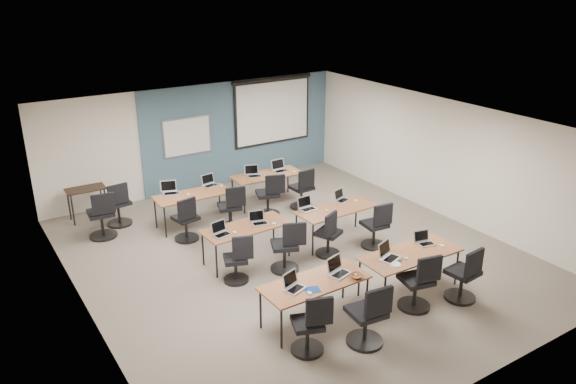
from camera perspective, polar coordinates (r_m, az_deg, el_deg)
floor at (r=11.31m, az=0.63°, el=-6.37°), size 8.00×9.00×0.02m
ceiling at (r=10.34m, az=0.69°, el=7.00°), size 8.00×9.00×0.02m
wall_back at (r=14.53m, az=-9.21°, el=5.44°), size 8.00×0.04×2.70m
wall_front at (r=7.79m, az=19.51°, el=-10.17°), size 8.00×0.04×2.70m
wall_left at (r=9.35m, az=-20.35°, el=-4.83°), size 0.04×9.00×2.70m
wall_right at (r=13.26m, az=15.27°, el=3.42°), size 0.04×9.00×2.70m
blue_accent_panel at (r=15.02m, az=-4.79°, el=6.17°), size 5.50×0.04×2.70m
whiteboard at (r=14.32m, az=-10.21°, el=5.57°), size 1.28×0.03×0.98m
projector_screen at (r=15.29m, az=-1.57°, el=8.58°), size 2.40×0.10×1.82m
training_table_front_left at (r=8.98m, az=2.76°, el=-9.34°), size 1.77×0.74×0.73m
training_table_front_right at (r=10.04m, az=12.32°, el=-6.31°), size 1.84×0.77×0.73m
training_table_mid_left at (r=10.83m, az=-4.27°, el=-3.74°), size 1.71×0.71×0.73m
training_table_mid_right at (r=11.65m, az=4.91°, el=-1.89°), size 1.70×0.71×0.73m
training_table_back_left at (r=12.52m, az=-9.65°, el=-0.43°), size 1.68×0.70×0.73m
training_table_back_right at (r=13.57m, az=-2.15°, el=1.61°), size 1.71×0.71×0.73m
laptop_0 at (r=8.74m, az=0.53°, el=-9.40°), size 0.32×0.27×0.24m
mouse_0 at (r=8.64m, az=2.21°, el=-10.21°), size 0.09×0.12×0.04m
task_chair_0 at (r=8.46m, az=2.30°, el=-13.73°), size 0.52×0.50×0.98m
laptop_1 at (r=9.18m, az=5.08°, el=-7.87°), size 0.35×0.30×0.26m
mouse_1 at (r=9.20m, az=6.77°, el=-8.25°), size 0.08×0.11×0.03m
task_chair_1 at (r=8.67m, az=8.17°, el=-12.72°), size 0.57×0.57×1.04m
laptop_2 at (r=9.75m, az=10.14°, el=-6.26°), size 0.36×0.30×0.27m
mouse_2 at (r=9.80m, az=11.95°, el=-6.62°), size 0.07×0.10×0.03m
task_chair_2 at (r=9.67m, az=13.11°, el=-9.29°), size 0.55×0.55×1.03m
laptop_3 at (r=10.39m, az=13.67°, el=-4.82°), size 0.30×0.26×0.23m
mouse_3 at (r=10.39m, az=15.39°, el=-5.27°), size 0.07×0.11×0.04m
task_chair_3 at (r=10.10m, az=17.49°, el=-8.38°), size 0.54×0.54×1.02m
laptop_4 at (r=10.51m, az=-6.86°, el=-4.01°), size 0.32×0.27×0.24m
mouse_4 at (r=10.57m, az=-5.45°, el=-4.08°), size 0.09×0.11×0.03m
task_chair_4 at (r=10.24m, az=-5.14°, el=-7.17°), size 0.48×0.46×0.95m
laptop_5 at (r=10.91m, az=-3.03°, el=-2.89°), size 0.31×0.26×0.24m
mouse_5 at (r=10.88m, az=-1.43°, el=-3.21°), size 0.07×0.10×0.04m
task_chair_5 at (r=10.55m, az=-0.10°, el=-5.95°), size 0.58×0.54×1.02m
laptop_6 at (r=11.54m, az=1.91°, el=-1.45°), size 0.33×0.28×0.25m
mouse_6 at (r=11.50m, az=3.97°, el=-1.85°), size 0.08×0.10×0.03m
task_chair_6 at (r=11.12m, az=4.16°, el=-4.63°), size 0.53×0.50×0.98m
laptop_7 at (r=12.03m, az=5.42°, el=-0.59°), size 0.30×0.26×0.23m
mouse_7 at (r=12.05m, az=6.88°, el=-0.85°), size 0.09×0.11×0.03m
task_chair_7 at (r=11.57m, az=8.96°, el=-3.72°), size 0.52×0.52×1.00m
laptop_8 at (r=12.64m, az=-11.88°, el=0.17°), size 0.36×0.30×0.27m
mouse_8 at (r=12.50m, az=-10.09°, el=-0.20°), size 0.07×0.10×0.03m
task_chair_8 at (r=11.91m, az=-10.29°, el=-3.06°), size 0.52×0.52×1.00m
laptop_9 at (r=12.95m, az=-7.98°, el=0.94°), size 0.33×0.28×0.25m
mouse_9 at (r=12.88m, az=-6.79°, el=0.64°), size 0.08×0.11×0.04m
task_chair_9 at (r=12.32m, az=-5.78°, el=-1.92°), size 0.53×0.53×1.01m
laptop_10 at (r=13.45m, az=-3.55°, el=1.89°), size 0.34×0.29×0.26m
mouse_10 at (r=13.42m, az=-2.30°, el=1.64°), size 0.08×0.10×0.03m
task_chair_10 at (r=12.91m, az=-1.89°, el=-0.65°), size 0.58×0.56×1.03m
laptop_11 at (r=13.78m, az=-0.84°, el=2.43°), size 0.36×0.31×0.27m
mouse_11 at (r=13.72m, az=0.64°, el=2.10°), size 0.06×0.09×0.03m
task_chair_11 at (r=13.33m, az=1.50°, el=0.03°), size 0.53×0.53×1.01m
blue_mousepad at (r=8.74m, az=2.48°, el=-9.89°), size 0.28×0.26×0.01m
snack_bowl at (r=9.11m, az=6.98°, el=-8.48°), size 0.21×0.21×0.05m
snack_plate at (r=9.59m, az=10.84°, el=-7.23°), size 0.23×0.23×0.01m
coffee_cup at (r=9.73m, az=11.41°, el=-6.62°), size 0.07×0.07×0.05m
utility_table at (r=13.44m, az=-19.85°, el=-0.06°), size 0.85×0.47×0.75m
spare_chair_a at (r=12.97m, az=-16.84°, el=-1.53°), size 0.55×0.55×1.02m
spare_chair_b at (r=12.46m, az=-18.34°, el=-2.58°), size 0.58×0.58×1.05m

